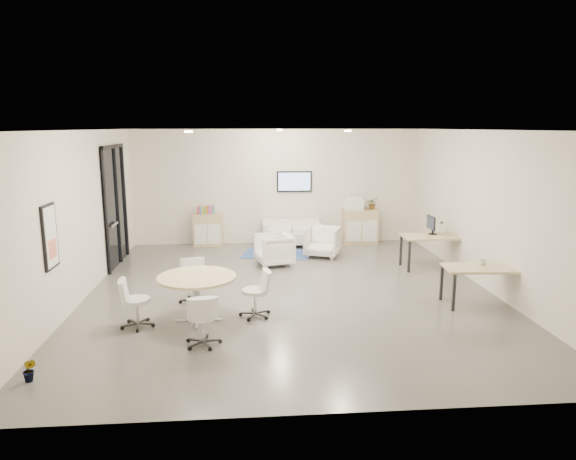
{
  "coord_description": "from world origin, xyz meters",
  "views": [
    {
      "loc": [
        -0.86,
        -9.84,
        3.26
      ],
      "look_at": [
        -0.01,
        0.4,
        1.19
      ],
      "focal_mm": 32.0,
      "sensor_mm": 36.0,
      "label": 1
    }
  ],
  "objects_px": {
    "desk_rear": "(435,239)",
    "round_table": "(197,281)",
    "loveseat": "(291,234)",
    "sideboard_right": "(360,226)",
    "desk_front": "(482,271)",
    "armchair_right": "(322,240)",
    "armchair_left": "(274,248)",
    "sideboard_left": "(208,230)"
  },
  "relations": [
    {
      "from": "armchair_right",
      "to": "loveseat",
      "type": "bearing_deg",
      "value": 137.98
    },
    {
      "from": "armchair_left",
      "to": "desk_front",
      "type": "distance_m",
      "value": 4.82
    },
    {
      "from": "sideboard_right",
      "to": "armchair_right",
      "type": "xyz_separation_m",
      "value": [
        -1.3,
        -1.44,
        -0.06
      ]
    },
    {
      "from": "armchair_right",
      "to": "round_table",
      "type": "xyz_separation_m",
      "value": [
        -2.77,
        -4.26,
        0.3
      ]
    },
    {
      "from": "armchair_right",
      "to": "desk_rear",
      "type": "xyz_separation_m",
      "value": [
        2.44,
        -1.3,
        0.28
      ]
    },
    {
      "from": "sideboard_left",
      "to": "loveseat",
      "type": "height_order",
      "value": "sideboard_left"
    },
    {
      "from": "round_table",
      "to": "armchair_right",
      "type": "bearing_deg",
      "value": 56.98
    },
    {
      "from": "sideboard_right",
      "to": "desk_front",
      "type": "xyz_separation_m",
      "value": [
        1.11,
        -5.28,
        0.16
      ]
    },
    {
      "from": "desk_front",
      "to": "round_table",
      "type": "height_order",
      "value": "round_table"
    },
    {
      "from": "sideboard_right",
      "to": "desk_front",
      "type": "relative_size",
      "value": 0.68
    },
    {
      "from": "loveseat",
      "to": "armchair_right",
      "type": "relative_size",
      "value": 1.9
    },
    {
      "from": "loveseat",
      "to": "armchair_left",
      "type": "bearing_deg",
      "value": -106.22
    },
    {
      "from": "desk_front",
      "to": "sideboard_right",
      "type": "bearing_deg",
      "value": 106.63
    },
    {
      "from": "loveseat",
      "to": "desk_rear",
      "type": "relative_size",
      "value": 1.07
    },
    {
      "from": "armchair_left",
      "to": "desk_rear",
      "type": "height_order",
      "value": "armchair_left"
    },
    {
      "from": "desk_rear",
      "to": "armchair_left",
      "type": "bearing_deg",
      "value": 171.08
    },
    {
      "from": "sideboard_left",
      "to": "armchair_right",
      "type": "height_order",
      "value": "sideboard_left"
    },
    {
      "from": "sideboard_right",
      "to": "round_table",
      "type": "distance_m",
      "value": 7.01
    },
    {
      "from": "sideboard_right",
      "to": "desk_front",
      "type": "distance_m",
      "value": 5.4
    },
    {
      "from": "armchair_right",
      "to": "desk_rear",
      "type": "distance_m",
      "value": 2.78
    },
    {
      "from": "sideboard_right",
      "to": "loveseat",
      "type": "distance_m",
      "value": 1.99
    },
    {
      "from": "sideboard_left",
      "to": "round_table",
      "type": "distance_m",
      "value": 5.74
    },
    {
      "from": "desk_rear",
      "to": "desk_front",
      "type": "distance_m",
      "value": 2.54
    },
    {
      "from": "armchair_left",
      "to": "desk_rear",
      "type": "distance_m",
      "value": 3.77
    },
    {
      "from": "armchair_right",
      "to": "sideboard_left",
      "type": "bearing_deg",
      "value": 174.21
    },
    {
      "from": "loveseat",
      "to": "round_table",
      "type": "distance_m",
      "value": 5.95
    },
    {
      "from": "desk_front",
      "to": "round_table",
      "type": "distance_m",
      "value": 5.19
    },
    {
      "from": "desk_rear",
      "to": "desk_front",
      "type": "height_order",
      "value": "desk_rear"
    },
    {
      "from": "desk_rear",
      "to": "sideboard_right",
      "type": "bearing_deg",
      "value": 112.47
    },
    {
      "from": "armchair_right",
      "to": "desk_front",
      "type": "height_order",
      "value": "armchair_right"
    },
    {
      "from": "sideboard_right",
      "to": "desk_front",
      "type": "bearing_deg",
      "value": -78.16
    },
    {
      "from": "armchair_left",
      "to": "desk_rear",
      "type": "relative_size",
      "value": 0.55
    },
    {
      "from": "sideboard_left",
      "to": "round_table",
      "type": "bearing_deg",
      "value": -87.77
    },
    {
      "from": "round_table",
      "to": "sideboard_right",
      "type": "bearing_deg",
      "value": 54.51
    },
    {
      "from": "loveseat",
      "to": "armchair_left",
      "type": "height_order",
      "value": "armchair_left"
    },
    {
      "from": "loveseat",
      "to": "desk_front",
      "type": "distance_m",
      "value": 6.0
    },
    {
      "from": "armchair_left",
      "to": "desk_rear",
      "type": "xyz_separation_m",
      "value": [
        3.71,
        -0.57,
        0.29
      ]
    },
    {
      "from": "desk_rear",
      "to": "round_table",
      "type": "height_order",
      "value": "round_table"
    },
    {
      "from": "sideboard_left",
      "to": "armchair_left",
      "type": "distance_m",
      "value": 2.79
    },
    {
      "from": "loveseat",
      "to": "armchair_left",
      "type": "relative_size",
      "value": 1.94
    },
    {
      "from": "desk_rear",
      "to": "round_table",
      "type": "bearing_deg",
      "value": -150.54
    },
    {
      "from": "sideboard_right",
      "to": "desk_rear",
      "type": "distance_m",
      "value": 2.98
    }
  ]
}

